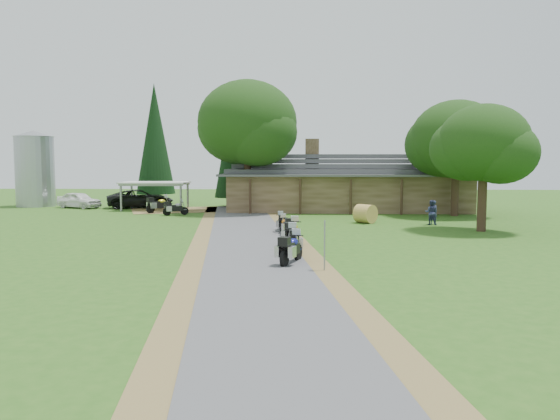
{
  "coord_description": "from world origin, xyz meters",
  "views": [
    {
      "loc": [
        2.29,
        -23.77,
        4.13
      ],
      "look_at": [
        1.02,
        5.09,
        1.6
      ],
      "focal_mm": 35.0,
      "sensor_mm": 36.0,
      "label": 1
    }
  ],
  "objects_px": {
    "motorcycle_row_b": "(293,239)",
    "hay_bale": "(365,214)",
    "silo": "(35,169)",
    "motorcycle_row_e": "(281,222)",
    "lodge": "(346,182)",
    "car_dark_suv": "(140,194)",
    "motorcycle_carport_a": "(159,204)",
    "motorcycle_row_a": "(291,247)",
    "motorcycle_carport_b": "(176,207)",
    "motorcycle_row_c": "(293,232)",
    "motorcycle_row_d": "(285,225)",
    "car_white_sedan": "(79,198)",
    "carport": "(155,196)"
  },
  "relations": [
    {
      "from": "car_white_sedan",
      "to": "motorcycle_row_a",
      "type": "height_order",
      "value": "car_white_sedan"
    },
    {
      "from": "car_white_sedan",
      "to": "car_dark_suv",
      "type": "xyz_separation_m",
      "value": [
        5.44,
        0.65,
        0.31
      ]
    },
    {
      "from": "carport",
      "to": "motorcycle_row_c",
      "type": "height_order",
      "value": "carport"
    },
    {
      "from": "car_white_sedan",
      "to": "motorcycle_carport_a",
      "type": "relative_size",
      "value": 2.6
    },
    {
      "from": "lodge",
      "to": "silo",
      "type": "height_order",
      "value": "silo"
    },
    {
      "from": "motorcycle_carport_a",
      "to": "carport",
      "type": "bearing_deg",
      "value": 66.09
    },
    {
      "from": "motorcycle_row_c",
      "to": "motorcycle_carport_a",
      "type": "bearing_deg",
      "value": 42.05
    },
    {
      "from": "carport",
      "to": "motorcycle_row_e",
      "type": "xyz_separation_m",
      "value": [
        11.58,
        -14.43,
        -0.64
      ]
    },
    {
      "from": "silo",
      "to": "motorcycle_carport_b",
      "type": "height_order",
      "value": "silo"
    },
    {
      "from": "motorcycle_row_a",
      "to": "motorcycle_row_e",
      "type": "distance_m",
      "value": 10.53
    },
    {
      "from": "lodge",
      "to": "motorcycle_row_d",
      "type": "distance_m",
      "value": 17.64
    },
    {
      "from": "carport",
      "to": "motorcycle_row_c",
      "type": "xyz_separation_m",
      "value": [
        12.4,
        -20.15,
        -0.52
      ]
    },
    {
      "from": "motorcycle_row_b",
      "to": "hay_bale",
      "type": "relative_size",
      "value": 1.55
    },
    {
      "from": "motorcycle_row_c",
      "to": "motorcycle_carport_b",
      "type": "distance_m",
      "value": 17.95
    },
    {
      "from": "lodge",
      "to": "hay_bale",
      "type": "bearing_deg",
      "value": -87.41
    },
    {
      "from": "motorcycle_row_a",
      "to": "motorcycle_row_c",
      "type": "height_order",
      "value": "motorcycle_row_c"
    },
    {
      "from": "lodge",
      "to": "hay_bale",
      "type": "relative_size",
      "value": 16.75
    },
    {
      "from": "lodge",
      "to": "car_dark_suv",
      "type": "bearing_deg",
      "value": 176.3
    },
    {
      "from": "car_dark_suv",
      "to": "motorcycle_carport_b",
      "type": "relative_size",
      "value": 3.58
    },
    {
      "from": "car_dark_suv",
      "to": "motorcycle_row_e",
      "type": "height_order",
      "value": "car_dark_suv"
    },
    {
      "from": "motorcycle_row_e",
      "to": "motorcycle_row_a",
      "type": "bearing_deg",
      "value": 178.9
    },
    {
      "from": "motorcycle_row_d",
      "to": "motorcycle_row_e",
      "type": "bearing_deg",
      "value": -5.78
    },
    {
      "from": "motorcycle_row_e",
      "to": "hay_bale",
      "type": "height_order",
      "value": "hay_bale"
    },
    {
      "from": "motorcycle_row_c",
      "to": "hay_bale",
      "type": "xyz_separation_m",
      "value": [
        4.73,
        10.38,
        -0.06
      ]
    },
    {
      "from": "car_dark_suv",
      "to": "silo",
      "type": "bearing_deg",
      "value": 64.4
    },
    {
      "from": "motorcycle_row_a",
      "to": "motorcycle_carport_a",
      "type": "distance_m",
      "value": 24.93
    },
    {
      "from": "car_white_sedan",
      "to": "motorcycle_row_d",
      "type": "relative_size",
      "value": 3.29
    },
    {
      "from": "motorcycle_row_a",
      "to": "motorcycle_carport_b",
      "type": "distance_m",
      "value": 22.17
    },
    {
      "from": "motorcycle_row_b",
      "to": "motorcycle_row_a",
      "type": "bearing_deg",
      "value": 174.9
    },
    {
      "from": "carport",
      "to": "motorcycle_row_d",
      "type": "bearing_deg",
      "value": -55.22
    },
    {
      "from": "motorcycle_row_c",
      "to": "motorcycle_carport_a",
      "type": "relative_size",
      "value": 0.97
    },
    {
      "from": "car_dark_suv",
      "to": "motorcycle_row_c",
      "type": "distance_m",
      "value": 26.44
    },
    {
      "from": "motorcycle_row_d",
      "to": "motorcycle_carport_a",
      "type": "relative_size",
      "value": 0.79
    },
    {
      "from": "carport",
      "to": "motorcycle_row_a",
      "type": "height_order",
      "value": "carport"
    },
    {
      "from": "silo",
      "to": "motorcycle_row_b",
      "type": "bearing_deg",
      "value": -46.21
    },
    {
      "from": "silo",
      "to": "car_dark_suv",
      "type": "distance_m",
      "value": 10.61
    },
    {
      "from": "motorcycle_row_c",
      "to": "motorcycle_row_b",
      "type": "bearing_deg",
      "value": -169.47
    },
    {
      "from": "hay_bale",
      "to": "car_white_sedan",
      "type": "bearing_deg",
      "value": 155.56
    },
    {
      "from": "motorcycle_row_a",
      "to": "motorcycle_carport_a",
      "type": "bearing_deg",
      "value": 46.78
    },
    {
      "from": "silo",
      "to": "motorcycle_row_e",
      "type": "relative_size",
      "value": 4.2
    },
    {
      "from": "silo",
      "to": "motorcycle_row_e",
      "type": "bearing_deg",
      "value": -36.48
    },
    {
      "from": "car_dark_suv",
      "to": "motorcycle_carport_a",
      "type": "xyz_separation_m",
      "value": [
        3.04,
        -4.78,
        -0.5
      ]
    },
    {
      "from": "motorcycle_carport_b",
      "to": "motorcycle_row_e",
      "type": "bearing_deg",
      "value": -77.19
    },
    {
      "from": "lodge",
      "to": "motorcycle_carport_a",
      "type": "xyz_separation_m",
      "value": [
        -15.58,
        -3.57,
        -1.72
      ]
    },
    {
      "from": "carport",
      "to": "motorcycle_row_a",
      "type": "xyz_separation_m",
      "value": [
        12.45,
        -24.92,
        -0.55
      ]
    },
    {
      "from": "carport",
      "to": "car_white_sedan",
      "type": "bearing_deg",
      "value": 167.62
    },
    {
      "from": "motorcycle_row_d",
      "to": "motorcycle_carport_b",
      "type": "relative_size",
      "value": 0.93
    },
    {
      "from": "motorcycle_row_a",
      "to": "motorcycle_row_c",
      "type": "distance_m",
      "value": 4.78
    },
    {
      "from": "silo",
      "to": "motorcycle_carport_a",
      "type": "height_order",
      "value": "silo"
    },
    {
      "from": "motorcycle_row_c",
      "to": "hay_bale",
      "type": "distance_m",
      "value": 11.41
    }
  ]
}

